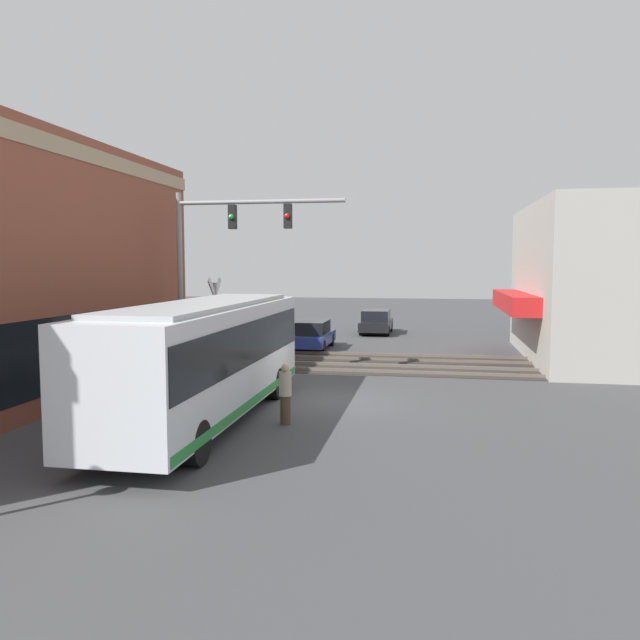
# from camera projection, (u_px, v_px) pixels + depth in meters

# --- Properties ---
(ground_plane) EXTENTS (120.00, 120.00, 0.00)m
(ground_plane) POSITION_uv_depth(u_px,v_px,m) (327.00, 401.00, 19.73)
(ground_plane) COLOR #424244
(city_bus) EXTENTS (10.76, 2.59, 3.30)m
(city_bus) POSITION_uv_depth(u_px,v_px,m) (205.00, 356.00, 16.92)
(city_bus) COLOR silver
(city_bus) RESTS_ON ground
(traffic_signal_gantry) EXTENTS (0.42, 6.53, 7.03)m
(traffic_signal_gantry) POSITION_uv_depth(u_px,v_px,m) (222.00, 245.00, 23.63)
(traffic_signal_gantry) COLOR gray
(traffic_signal_gantry) RESTS_ON ground
(crossing_signal) EXTENTS (1.41, 1.18, 3.81)m
(crossing_signal) POSITION_uv_depth(u_px,v_px,m) (215.00, 316.00, 24.26)
(crossing_signal) COLOR gray
(crossing_signal) RESTS_ON ground
(rail_track_near) EXTENTS (2.60, 60.00, 0.15)m
(rail_track_near) POSITION_uv_depth(u_px,v_px,m) (351.00, 369.00, 25.60)
(rail_track_near) COLOR #332D28
(rail_track_near) RESTS_ON ground
(rail_track_far) EXTENTS (2.60, 60.00, 0.15)m
(rail_track_far) POSITION_uv_depth(u_px,v_px,m) (360.00, 357.00, 28.74)
(rail_track_far) COLOR #332D28
(rail_track_far) RESTS_ON ground
(parked_car_blue) EXTENTS (4.36, 1.82, 1.46)m
(parked_car_blue) POSITION_uv_depth(u_px,v_px,m) (312.00, 336.00, 31.70)
(parked_car_blue) COLOR navy
(parked_car_blue) RESTS_ON ground
(parked_car_black) EXTENTS (4.41, 1.82, 1.48)m
(parked_car_black) POSITION_uv_depth(u_px,v_px,m) (376.00, 323.00, 38.82)
(parked_car_black) COLOR black
(parked_car_black) RESTS_ON ground
(pedestrian_near_bus) EXTENTS (0.34, 0.34, 1.65)m
(pedestrian_near_bus) POSITION_uv_depth(u_px,v_px,m) (285.00, 394.00, 16.78)
(pedestrian_near_bus) COLOR #473828
(pedestrian_near_bus) RESTS_ON ground
(pedestrian_at_crossing) EXTENTS (0.34, 0.34, 1.83)m
(pedestrian_at_crossing) POSITION_uv_depth(u_px,v_px,m) (220.00, 350.00, 24.68)
(pedestrian_at_crossing) COLOR #473828
(pedestrian_at_crossing) RESTS_ON ground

